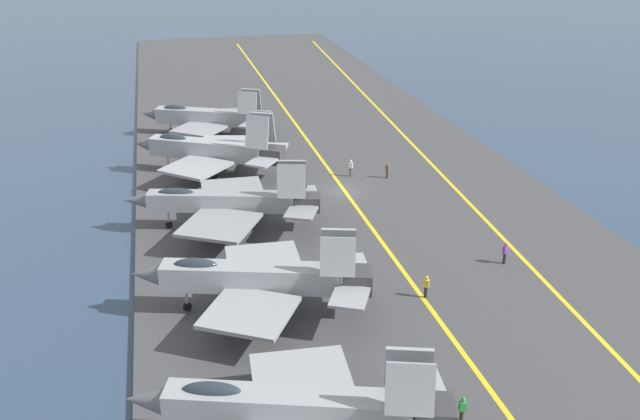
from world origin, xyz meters
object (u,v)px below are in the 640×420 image
object	(u,v)px
parked_jet_fourth	(210,150)
crew_brown_vest	(387,169)
parked_jet_third	(227,202)
crew_purple_vest	(505,252)
crew_green_vest	(462,409)
parked_jet_nearest	(294,408)
crew_yellow_vest	(426,286)
parked_jet_second	(256,278)
parked_jet_fifth	(206,117)
crew_white_vest	(351,167)

from	to	relation	value
parked_jet_fourth	crew_brown_vest	distance (m)	18.66
parked_jet_third	parked_jet_fourth	xyz separation A→B (m)	(14.01, 0.18, 0.13)
crew_purple_vest	crew_green_vest	xyz separation A→B (m)	(-16.06, 10.96, -0.06)
crew_brown_vest	parked_jet_fourth	bearing A→B (deg)	72.56
parked_jet_nearest	crew_brown_vest	distance (m)	39.83
crew_yellow_vest	parked_jet_third	bearing A→B (deg)	39.90
crew_purple_vest	crew_brown_vest	distance (m)	20.23
parked_jet_nearest	parked_jet_second	xyz separation A→B (m)	(13.38, -0.09, 0.11)
parked_jet_nearest	parked_jet_third	distance (m)	27.42
parked_jet_second	parked_jet_fifth	bearing A→B (deg)	-0.37
crew_brown_vest	crew_white_vest	distance (m)	3.83
parked_jet_third	crew_brown_vest	bearing A→B (deg)	-64.31
parked_jet_fourth	crew_purple_vest	world-z (taller)	parked_jet_fourth
parked_jet_second	parked_jet_third	world-z (taller)	parked_jet_second
parked_jet_second	crew_green_vest	xyz separation A→B (m)	(-13.60, -9.10, -1.82)
parked_jet_nearest	parked_jet_fourth	xyz separation A→B (m)	(41.42, 0.47, 0.06)
parked_jet_nearest	crew_white_vest	size ratio (longest dim) A/B	9.20
parked_jet_second	crew_purple_vest	bearing A→B (deg)	-83.00
parked_jet_second	crew_white_vest	xyz separation A→B (m)	(23.90, -13.61, -1.75)
parked_jet_second	crew_yellow_vest	size ratio (longest dim) A/B	9.38
crew_yellow_vest	crew_white_vest	size ratio (longest dim) A/B	0.97
crew_white_vest	parked_jet_fifth	bearing A→B (deg)	36.57
parked_jet_fourth	crew_green_vest	world-z (taller)	parked_jet_fourth
crew_brown_vest	crew_green_vest	xyz separation A→B (m)	(-36.08, 8.07, -0.02)
crew_white_vest	parked_jet_second	bearing A→B (deg)	150.34
crew_white_vest	crew_brown_vest	bearing A→B (deg)	-111.71
parked_jet_third	parked_jet_second	bearing A→B (deg)	-178.44
parked_jet_second	crew_purple_vest	xyz separation A→B (m)	(2.46, -20.06, -1.76)
parked_jet_third	crew_green_vest	world-z (taller)	parked_jet_third
crew_yellow_vest	parked_jet_nearest	bearing A→B (deg)	135.66
crew_green_vest	crew_yellow_vest	bearing A→B (deg)	-13.30
crew_purple_vest	crew_brown_vest	world-z (taller)	crew_purple_vest
crew_green_vest	crew_white_vest	xyz separation A→B (m)	(37.50, -4.51, 0.07)
crew_purple_vest	crew_white_vest	distance (m)	22.39
crew_green_vest	crew_yellow_vest	world-z (taller)	crew_yellow_vest
crew_yellow_vest	parked_jet_fifth	bearing A→B (deg)	15.47
crew_green_vest	crew_white_vest	bearing A→B (deg)	-6.86
crew_purple_vest	crew_green_vest	distance (m)	19.45
crew_yellow_vest	crew_white_vest	bearing A→B (deg)	-3.48
parked_jet_third	crew_brown_vest	xyz separation A→B (m)	(8.44, -17.55, -1.63)
parked_jet_fifth	parked_jet_fourth	bearing A→B (deg)	176.58
parked_jet_fifth	crew_purple_vest	distance (m)	44.13
parked_jet_fourth	crew_white_vest	distance (m)	14.86
parked_jet_nearest	crew_white_vest	bearing A→B (deg)	-20.18
parked_jet_second	crew_purple_vest	world-z (taller)	parked_jet_second
parked_jet_second	parked_jet_fifth	xyz separation A→B (m)	(41.89, -0.27, -0.44)
parked_jet_nearest	crew_purple_vest	xyz separation A→B (m)	(15.84, -20.15, -1.65)
parked_jet_fifth	crew_green_vest	distance (m)	56.20
crew_white_vest	crew_yellow_vest	bearing A→B (deg)	176.52
crew_purple_vest	parked_jet_second	bearing A→B (deg)	97.00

